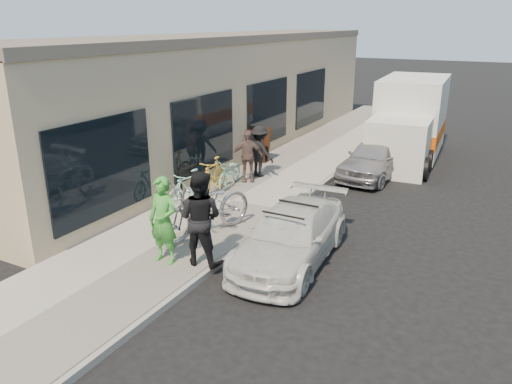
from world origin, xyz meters
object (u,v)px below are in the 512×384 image
at_px(sedan_silver, 375,158).
at_px(woman_rider, 163,221).
at_px(moving_truck, 409,123).
at_px(tandem_bike, 206,208).
at_px(sandwich_board, 257,145).
at_px(bystander_a, 259,151).
at_px(sedan_white, 291,235).
at_px(cruiser_bike_a, 189,188).
at_px(cruiser_bike_b, 230,172).
at_px(cruiser_bike_c, 213,176).
at_px(bike_rack, 188,180).
at_px(bystander_b, 247,156).
at_px(man_standing, 200,218).

distance_m(sedan_silver, woman_rider, 8.25).
distance_m(moving_truck, tandem_bike, 9.80).
xyz_separation_m(sandwich_board, woman_rider, (1.87, -7.40, 0.30)).
bearing_deg(bystander_a, woman_rider, 113.66).
xyz_separation_m(sedan_white, cruiser_bike_a, (-3.49, 1.37, 0.05)).
height_order(sedan_white, moving_truck, moving_truck).
relative_size(sandwich_board, moving_truck, 0.19).
relative_size(woman_rider, cruiser_bike_b, 1.10).
bearing_deg(sandwich_board, cruiser_bike_a, -83.83).
height_order(sedan_silver, cruiser_bike_a, sedan_silver).
height_order(tandem_bike, cruiser_bike_a, tandem_bike).
bearing_deg(sedan_white, cruiser_bike_c, 140.67).
xyz_separation_m(bike_rack, cruiser_bike_a, (0.19, -0.25, -0.12)).
height_order(bike_rack, sandwich_board, sandwich_board).
xyz_separation_m(sedan_silver, woman_rider, (-1.95, -8.01, 0.41)).
relative_size(bike_rack, tandem_bike, 0.39).
relative_size(woman_rider, cruiser_bike_a, 1.15).
xyz_separation_m(sedan_white, cruiser_bike_c, (-3.47, 2.47, 0.08)).
relative_size(moving_truck, cruiser_bike_a, 3.80).
height_order(sedan_white, bystander_b, bystander_b).
bearing_deg(cruiser_bike_a, cruiser_bike_c, 96.84).
height_order(tandem_bike, cruiser_bike_b, tandem_bike).
distance_m(sedan_white, moving_truck, 9.52).
distance_m(cruiser_bike_a, bystander_a, 3.15).
distance_m(bike_rack, cruiser_bike_b, 1.62).
height_order(sandwich_board, man_standing, man_standing).
bearing_deg(sandwich_board, bystander_a, -59.14).
relative_size(sedan_silver, cruiser_bike_a, 2.34).
bearing_deg(moving_truck, tandem_bike, -107.54).
height_order(bike_rack, cruiser_bike_c, cruiser_bike_c).
relative_size(man_standing, cruiser_bike_c, 1.16).
relative_size(sandwich_board, cruiser_bike_b, 0.71).
xyz_separation_m(sedan_white, woman_rider, (-2.04, -1.47, 0.46)).
height_order(sedan_white, cruiser_bike_a, sedan_white).
distance_m(sedan_white, cruiser_bike_b, 4.64).
bearing_deg(cruiser_bike_c, bike_rack, -111.33).
bearing_deg(cruiser_bike_c, sedan_silver, 43.25).
relative_size(tandem_bike, woman_rider, 1.42).
distance_m(bike_rack, sedan_white, 4.03).
relative_size(moving_truck, bystander_b, 3.76).
bearing_deg(sedan_silver, bystander_b, -133.38).
distance_m(cruiser_bike_a, cruiser_bike_b, 1.84).
xyz_separation_m(sandwich_board, sedan_white, (3.92, -5.93, -0.17)).
xyz_separation_m(man_standing, cruiser_bike_b, (-1.96, 4.38, -0.53)).
height_order(sandwich_board, bystander_b, bystander_b).
relative_size(sandwich_board, man_standing, 0.60).
bearing_deg(man_standing, bike_rack, -57.16).
distance_m(bike_rack, cruiser_bike_c, 0.88).
xyz_separation_m(bike_rack, bystander_b, (0.53, 2.23, 0.19)).
height_order(sedan_silver, bystander_b, bystander_b).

